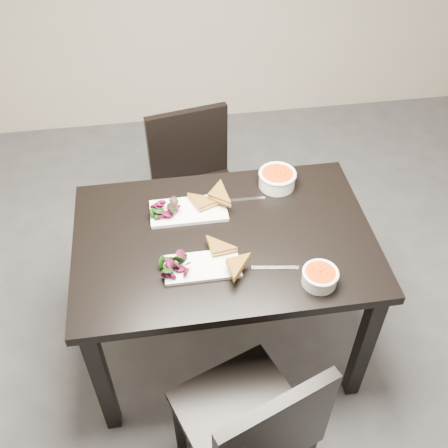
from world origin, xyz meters
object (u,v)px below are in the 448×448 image
(chair_near, at_px, (254,427))
(chair_far, at_px, (196,182))
(plate_near, at_px, (202,267))
(plate_far, at_px, (189,211))
(table, at_px, (224,253))
(soup_bowl_far, at_px, (277,178))
(soup_bowl_near, at_px, (320,276))

(chair_near, xyz_separation_m, chair_far, (-0.05, 1.34, 0.00))
(plate_near, distance_m, plate_far, 0.31)
(table, bearing_deg, plate_far, 127.77)
(soup_bowl_far, bearing_deg, chair_far, 130.02)
(soup_bowl_far, bearing_deg, plate_far, -164.06)
(chair_far, bearing_deg, soup_bowl_far, -60.99)
(table, distance_m, soup_bowl_near, 0.44)
(plate_near, xyz_separation_m, plate_far, (-0.02, 0.31, 0.00))
(soup_bowl_near, bearing_deg, plate_near, 162.20)
(soup_bowl_far, bearing_deg, chair_near, -106.08)
(table, bearing_deg, plate_near, -125.15)
(chair_far, relative_size, plate_far, 2.66)
(plate_far, bearing_deg, soup_bowl_far, 15.94)
(plate_near, bearing_deg, chair_far, 86.08)
(plate_far, bearing_deg, plate_near, -86.39)
(plate_near, relative_size, soup_bowl_near, 2.13)
(chair_near, bearing_deg, soup_bowl_far, 53.14)
(soup_bowl_near, bearing_deg, plate_far, 134.33)
(chair_near, relative_size, soup_bowl_far, 5.13)
(table, distance_m, plate_far, 0.23)
(soup_bowl_near, bearing_deg, soup_bowl_far, 93.44)
(chair_near, relative_size, chair_far, 1.00)
(table, xyz_separation_m, soup_bowl_far, (0.28, 0.28, 0.14))
(chair_far, xyz_separation_m, soup_bowl_far, (0.33, -0.39, 0.31))
(table, xyz_separation_m, plate_far, (-0.13, 0.16, 0.11))
(chair_near, height_order, soup_bowl_near, chair_near)
(chair_far, bearing_deg, table, -96.71)
(soup_bowl_near, bearing_deg, chair_near, -128.62)
(table, xyz_separation_m, soup_bowl_near, (0.31, -0.28, 0.13))
(chair_near, height_order, plate_far, chair_near)
(chair_far, height_order, plate_near, chair_far)
(chair_near, xyz_separation_m, soup_bowl_far, (0.27, 0.95, 0.31))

